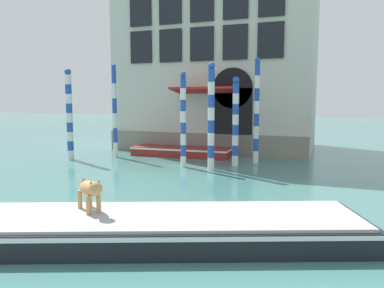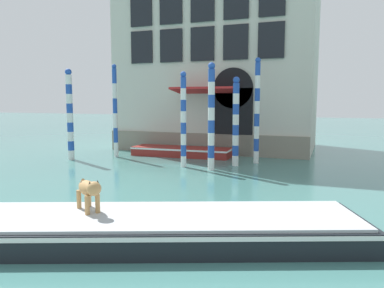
{
  "view_description": "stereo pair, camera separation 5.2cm",
  "coord_description": "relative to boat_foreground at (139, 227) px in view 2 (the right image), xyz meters",
  "views": [
    {
      "loc": [
        5.97,
        -0.17,
        2.7
      ],
      "look_at": [
        1.61,
        11.67,
        1.2
      ],
      "focal_mm": 35.0,
      "sensor_mm": 36.0,
      "label": 1
    },
    {
      "loc": [
        6.02,
        -0.15,
        2.7
      ],
      "look_at": [
        1.61,
        11.67,
        1.2
      ],
      "focal_mm": 35.0,
      "sensor_mm": 36.0,
      "label": 2
    }
  ],
  "objects": [
    {
      "name": "mooring_pole_4",
      "position": [
        -0.92,
        7.47,
        1.78
      ],
      "size": [
        0.27,
        0.27,
        4.09
      ],
      "color": "white",
      "rests_on": "ground_plane"
    },
    {
      "name": "mooring_pole_3",
      "position": [
        -6.14,
        9.07,
        1.9
      ],
      "size": [
        0.21,
        0.21,
        4.33
      ],
      "color": "white",
      "rests_on": "ground_plane"
    },
    {
      "name": "mooring_pole_0",
      "position": [
        -0.27,
        8.71,
        1.55
      ],
      "size": [
        0.27,
        0.27,
        3.62
      ],
      "color": "white",
      "rests_on": "ground_plane"
    },
    {
      "name": "mooring_pole_2",
      "position": [
        0.41,
        9.61,
        1.96
      ],
      "size": [
        0.23,
        0.23,
        4.44
      ],
      "color": "white",
      "rests_on": "ground_plane"
    },
    {
      "name": "palazzo_left",
      "position": [
        -2.63,
        14.4,
        6.42
      ],
      "size": [
        10.28,
        7.4,
        13.43
      ],
      "color": "beige",
      "rests_on": "ground_plane"
    },
    {
      "name": "boat_moored_near_palazzo",
      "position": [
        -3.34,
        10.41,
        -0.05
      ],
      "size": [
        4.82,
        1.5,
        0.43
      ],
      "rotation": [
        0.0,
        0.0,
        0.03
      ],
      "color": "maroon",
      "rests_on": "ground_plane"
    },
    {
      "name": "dog_on_deck",
      "position": [
        -1.01,
        -0.15,
        0.68
      ],
      "size": [
        0.86,
        0.68,
        0.67
      ],
      "rotation": [
        0.0,
        0.0,
        -0.63
      ],
      "color": "tan",
      "rests_on": "boat_foreground"
    },
    {
      "name": "mooring_pole_1",
      "position": [
        -7.61,
        7.67,
        1.77
      ],
      "size": [
        0.29,
        0.29,
        4.06
      ],
      "color": "white",
      "rests_on": "ground_plane"
    },
    {
      "name": "boat_foreground",
      "position": [
        0.0,
        0.0,
        0.0
      ],
      "size": [
        8.68,
        4.96,
        0.53
      ],
      "rotation": [
        0.0,
        0.0,
        0.37
      ],
      "color": "black",
      "rests_on": "ground_plane"
    },
    {
      "name": "mooring_pole_5",
      "position": [
        -2.15,
        7.7,
        1.64
      ],
      "size": [
        0.23,
        0.23,
        3.8
      ],
      "color": "white",
      "rests_on": "ground_plane"
    }
  ]
}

